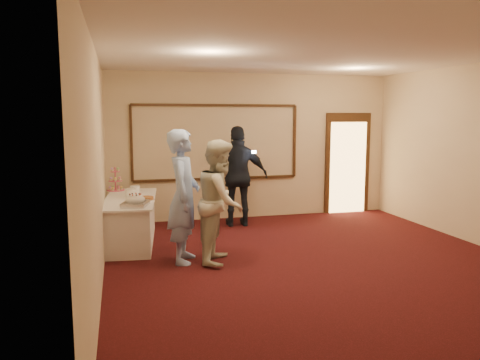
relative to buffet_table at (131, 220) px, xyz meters
name	(u,v)px	position (x,y,z in m)	size (l,w,h in m)	color
floor	(322,267)	(2.59, -2.01, -0.39)	(7.00, 7.00, 0.00)	black
room_walls	(326,124)	(2.59, -2.01, 1.64)	(6.04, 7.04, 3.02)	beige
wall_molding	(217,142)	(1.79, 1.46, 1.21)	(3.45, 0.04, 1.55)	#32210F
doorway	(347,164)	(4.74, 1.44, 0.69)	(1.05, 0.07, 2.20)	#32210F
buffet_table	(131,220)	(0.00, 0.00, 0.00)	(1.04, 2.19, 0.77)	white
pavlova_tray	(135,201)	(0.07, -0.75, 0.46)	(0.46, 0.56, 0.18)	#B0B2B7
cupcake_stand	(115,181)	(-0.23, 0.90, 0.55)	(0.32, 0.32, 0.47)	#DD547A
plate_stack_a	(131,193)	(0.02, 0.03, 0.46)	(0.18, 0.18, 0.15)	white
plate_stack_b	(135,190)	(0.10, 0.35, 0.46)	(0.18, 0.18, 0.15)	white
tart	(146,199)	(0.25, -0.27, 0.41)	(0.29, 0.29, 0.06)	white
man	(184,196)	(0.74, -1.23, 0.59)	(0.71, 0.47, 1.95)	#92B4F4
woman	(221,201)	(1.26, -1.35, 0.51)	(0.87, 0.68, 1.80)	beige
guest	(239,176)	(2.08, 0.78, 0.58)	(1.14, 0.47, 1.94)	black
camera_flash	(254,152)	(2.30, 0.49, 1.08)	(0.07, 0.04, 0.05)	white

